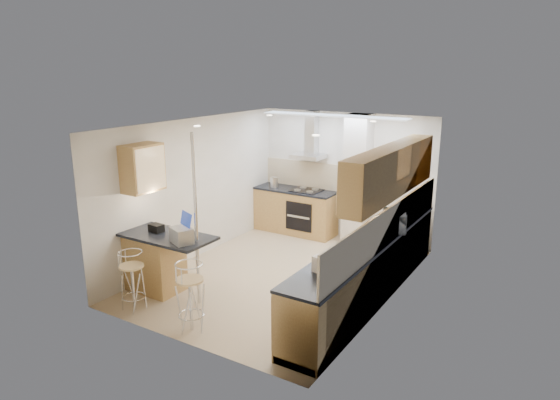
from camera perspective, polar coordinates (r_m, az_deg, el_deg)
The scene contains 16 objects.
ground at distance 8.34m, azimuth 0.21°, elevation -8.68°, with size 4.80×4.80×0.00m, color tan.
room_shell at distance 8.01m, azimuth 3.60°, elevation 1.94°, with size 3.64×4.84×2.51m.
right_counter at distance 7.55m, azimuth 10.07°, elevation -7.73°, with size 0.63×4.40×0.92m.
back_counter at distance 10.34m, azimuth 1.78°, elevation -1.22°, with size 1.70×0.63×0.92m.
peninsula at distance 7.74m, azimuth -12.69°, elevation -7.16°, with size 1.47×0.72×0.94m.
microwave at distance 7.83m, azimuth 12.95°, elevation -2.34°, with size 0.52×0.35×0.29m, color white.
laptop at distance 7.16m, azimuth -11.19°, elevation -3.99°, with size 0.32×0.24×0.22m, color #A0A4A8.
bag at distance 7.75m, azimuth -13.95°, elevation -3.11°, with size 0.21×0.15×0.11m, color black.
bar_stool_near at distance 7.38m, azimuth -16.51°, elevation -8.84°, with size 0.36×0.36×0.88m, color tan, non-canonical shape.
bar_stool_end at distance 6.67m, azimuth -10.21°, elevation -10.82°, with size 0.38×0.38×0.94m, color tan, non-canonical shape.
jar_a at distance 8.25m, azimuth 13.88°, elevation -1.99°, with size 0.12×0.12×0.16m, color silver.
jar_b at distance 8.47m, azimuth 14.68°, elevation -1.70°, with size 0.11×0.11×0.13m, color silver.
jar_c at distance 6.76m, azimuth 9.14°, elevation -5.23°, with size 0.14×0.14×0.22m, color beige.
jar_d at distance 6.73m, azimuth 8.33°, elevation -5.66°, with size 0.10×0.10×0.14m, color white.
bread_bin at distance 6.19m, azimuth 5.82°, elevation -7.18°, with size 0.30×0.38×0.20m, color silver.
kettle at distance 10.37m, azimuth -0.67°, elevation 2.05°, with size 0.16×0.16×0.21m, color silver.
Camera 1 is at (3.97, -6.52, 3.34)m, focal length 32.00 mm.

